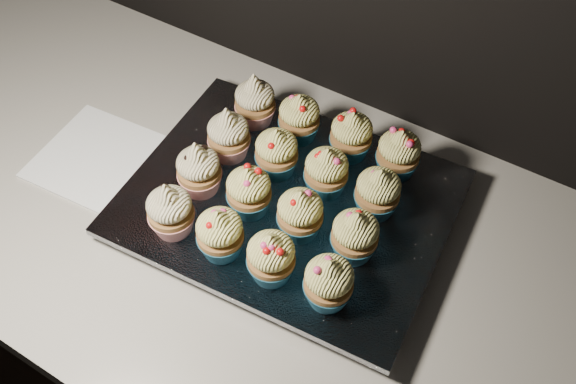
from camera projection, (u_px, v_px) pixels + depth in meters
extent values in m
cube|color=black|center=(303.00, 381.00, 1.26)|extent=(2.40, 0.60, 0.86)
cube|color=beige|center=(308.00, 257.00, 0.91)|extent=(2.44, 0.64, 0.04)
cube|color=white|center=(97.00, 157.00, 1.00)|extent=(0.18, 0.18, 0.00)
cube|color=black|center=(288.00, 209.00, 0.92)|extent=(0.43, 0.34, 0.02)
cube|color=silver|center=(288.00, 202.00, 0.91)|extent=(0.47, 0.38, 0.01)
cone|color=#B41919|center=(173.00, 221.00, 0.86)|extent=(0.06, 0.06, 0.03)
ellipsoid|color=beige|center=(169.00, 204.00, 0.83)|extent=(0.06, 0.06, 0.04)
cone|color=beige|center=(165.00, 191.00, 0.81)|extent=(0.03, 0.03, 0.03)
cone|color=#195979|center=(222.00, 243.00, 0.84)|extent=(0.06, 0.06, 0.03)
ellipsoid|color=#FFF380|center=(219.00, 227.00, 0.81)|extent=(0.06, 0.06, 0.04)
cone|color=#FFF380|center=(217.00, 216.00, 0.79)|extent=(0.03, 0.03, 0.02)
cone|color=#195979|center=(271.00, 267.00, 0.82)|extent=(0.06, 0.06, 0.03)
ellipsoid|color=#FFF380|center=(271.00, 251.00, 0.79)|extent=(0.06, 0.06, 0.04)
cone|color=#FFF380|center=(270.00, 240.00, 0.77)|extent=(0.03, 0.03, 0.02)
cone|color=#195979|center=(328.00, 291.00, 0.79)|extent=(0.06, 0.06, 0.03)
ellipsoid|color=#FFF380|center=(329.00, 276.00, 0.77)|extent=(0.06, 0.06, 0.04)
cone|color=#FFF380|center=(330.00, 265.00, 0.75)|extent=(0.03, 0.03, 0.02)
cone|color=#B41919|center=(201.00, 181.00, 0.91)|extent=(0.06, 0.06, 0.03)
ellipsoid|color=beige|center=(198.00, 163.00, 0.88)|extent=(0.06, 0.06, 0.04)
cone|color=beige|center=(195.00, 149.00, 0.85)|extent=(0.03, 0.03, 0.03)
cone|color=#195979|center=(250.00, 202.00, 0.88)|extent=(0.06, 0.06, 0.03)
ellipsoid|color=#FFF380|center=(248.00, 184.00, 0.85)|extent=(0.06, 0.06, 0.04)
cone|color=#FFF380|center=(248.00, 173.00, 0.83)|extent=(0.03, 0.03, 0.02)
cone|color=#195979|center=(300.00, 224.00, 0.86)|extent=(0.06, 0.06, 0.03)
ellipsoid|color=#FFF380|center=(300.00, 207.00, 0.83)|extent=(0.06, 0.06, 0.04)
cone|color=#FFF380|center=(301.00, 196.00, 0.81)|extent=(0.03, 0.03, 0.02)
cone|color=#195979|center=(354.00, 245.00, 0.84)|extent=(0.06, 0.06, 0.03)
ellipsoid|color=#FFF380|center=(356.00, 229.00, 0.81)|extent=(0.06, 0.06, 0.04)
cone|color=#FFF380|center=(358.00, 218.00, 0.79)|extent=(0.03, 0.03, 0.02)
cone|color=#B41919|center=(230.00, 147.00, 0.95)|extent=(0.06, 0.06, 0.03)
ellipsoid|color=beige|center=(228.00, 129.00, 0.92)|extent=(0.06, 0.06, 0.04)
cone|color=beige|center=(226.00, 115.00, 0.89)|extent=(0.03, 0.03, 0.03)
cone|color=#195979|center=(277.00, 163.00, 0.93)|extent=(0.06, 0.06, 0.03)
ellipsoid|color=#FFF380|center=(276.00, 145.00, 0.90)|extent=(0.06, 0.06, 0.04)
cone|color=#FFF380|center=(276.00, 134.00, 0.88)|extent=(0.03, 0.03, 0.02)
cone|color=#195979|center=(326.00, 182.00, 0.90)|extent=(0.06, 0.06, 0.03)
ellipsoid|color=#FFF380|center=(327.00, 164.00, 0.87)|extent=(0.06, 0.06, 0.04)
cone|color=#FFF380|center=(328.00, 153.00, 0.86)|extent=(0.03, 0.03, 0.02)
cone|color=#195979|center=(376.00, 203.00, 0.88)|extent=(0.06, 0.06, 0.03)
ellipsoid|color=#FFF380|center=(379.00, 185.00, 0.85)|extent=(0.06, 0.06, 0.04)
cone|color=#FFF380|center=(381.00, 174.00, 0.83)|extent=(0.03, 0.03, 0.02)
cone|color=#B41919|center=(256.00, 113.00, 0.99)|extent=(0.06, 0.06, 0.03)
ellipsoid|color=beige|center=(255.00, 95.00, 0.96)|extent=(0.06, 0.06, 0.04)
cone|color=beige|center=(254.00, 81.00, 0.94)|extent=(0.03, 0.03, 0.03)
cone|color=#195979|center=(299.00, 129.00, 0.97)|extent=(0.06, 0.06, 0.03)
ellipsoid|color=#FFF380|center=(299.00, 111.00, 0.94)|extent=(0.06, 0.06, 0.04)
cone|color=#FFF380|center=(300.00, 99.00, 0.92)|extent=(0.03, 0.03, 0.02)
cone|color=#195979|center=(350.00, 146.00, 0.95)|extent=(0.06, 0.06, 0.03)
ellipsoid|color=#FFF380|center=(352.00, 128.00, 0.92)|extent=(0.06, 0.06, 0.04)
cone|color=#FFF380|center=(353.00, 117.00, 0.90)|extent=(0.03, 0.03, 0.02)
cone|color=#195979|center=(396.00, 164.00, 0.92)|extent=(0.06, 0.06, 0.03)
ellipsoid|color=#FFF380|center=(400.00, 146.00, 0.90)|extent=(0.06, 0.06, 0.04)
cone|color=#FFF380|center=(402.00, 135.00, 0.88)|extent=(0.03, 0.03, 0.02)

